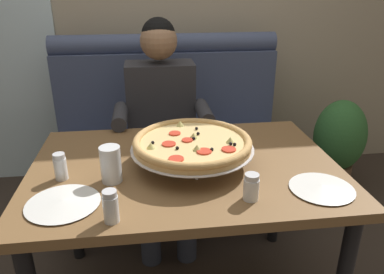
% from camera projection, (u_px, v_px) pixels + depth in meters
% --- Properties ---
extents(booth_bench, '(1.53, 0.78, 1.13)m').
position_uv_depth(booth_bench, '(170.00, 148.00, 2.52)').
color(booth_bench, '#424C6B').
rests_on(booth_bench, ground_plane).
extents(dining_table, '(1.28, 0.88, 0.74)m').
position_uv_depth(dining_table, '(185.00, 182.00, 1.59)').
color(dining_table, brown).
rests_on(dining_table, ground_plane).
extents(diner_main, '(0.54, 0.64, 1.27)m').
position_uv_depth(diner_main, '(162.00, 119.00, 2.15)').
color(diner_main, '#2D3342').
rests_on(diner_main, ground_plane).
extents(pizza, '(0.51, 0.51, 0.13)m').
position_uv_depth(pizza, '(192.00, 143.00, 1.53)').
color(pizza, silver).
rests_on(pizza, dining_table).
extents(shaker_pepper_flakes, '(0.05, 0.05, 0.11)m').
position_uv_depth(shaker_pepper_flakes, '(111.00, 208.00, 1.17)').
color(shaker_pepper_flakes, white).
rests_on(shaker_pepper_flakes, dining_table).
extents(shaker_parmesan, '(0.05, 0.05, 0.11)m').
position_uv_depth(shaker_parmesan, '(61.00, 168.00, 1.43)').
color(shaker_parmesan, white).
rests_on(shaker_parmesan, dining_table).
extents(shaker_oregano, '(0.06, 0.06, 0.10)m').
position_uv_depth(shaker_oregano, '(251.00, 189.00, 1.29)').
color(shaker_oregano, white).
rests_on(shaker_oregano, dining_table).
extents(plate_near_left, '(0.24, 0.24, 0.02)m').
position_uv_depth(plate_near_left, '(322.00, 187.00, 1.37)').
color(plate_near_left, white).
rests_on(plate_near_left, dining_table).
extents(plate_near_right, '(0.26, 0.26, 0.02)m').
position_uv_depth(plate_near_right, '(63.00, 202.00, 1.27)').
color(plate_near_right, white).
rests_on(plate_near_right, dining_table).
extents(drinking_glass, '(0.08, 0.08, 0.14)m').
position_uv_depth(drinking_glass, '(111.00, 167.00, 1.40)').
color(drinking_glass, silver).
rests_on(drinking_glass, dining_table).
extents(potted_plant, '(0.36, 0.36, 0.70)m').
position_uv_depth(potted_plant, '(339.00, 142.00, 2.64)').
color(potted_plant, brown).
rests_on(potted_plant, ground_plane).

